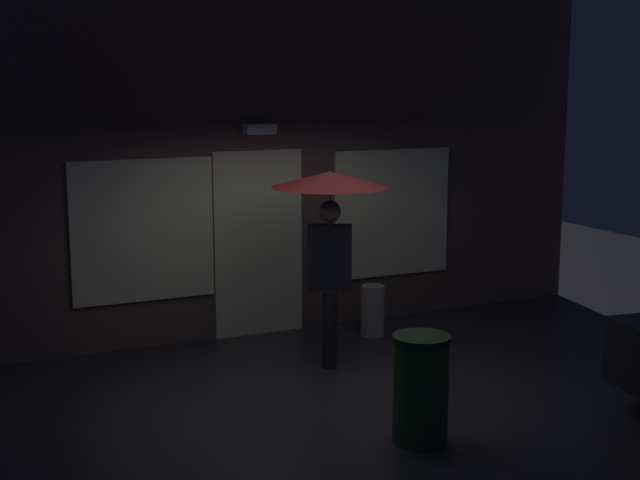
{
  "coord_description": "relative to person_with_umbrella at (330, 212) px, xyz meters",
  "views": [
    {
      "loc": [
        -3.87,
        -7.75,
        3.05
      ],
      "look_at": [
        0.11,
        0.71,
        1.37
      ],
      "focal_mm": 51.34,
      "sensor_mm": 36.0,
      "label": 1
    }
  ],
  "objects": [
    {
      "name": "sidewalk_bollard",
      "position": [
        0.96,
        0.81,
        -1.35
      ],
      "size": [
        0.28,
        0.28,
        0.61
      ],
      "primitive_type": "cylinder",
      "color": "#9E998E",
      "rests_on": "ground"
    },
    {
      "name": "building_facade",
      "position": [
        -0.22,
        1.63,
        0.4
      ],
      "size": [
        9.09,
        0.48,
        4.15
      ],
      "color": "brown",
      "rests_on": "ground"
    },
    {
      "name": "ground_plane",
      "position": [
        -0.23,
        -0.71,
        -1.65
      ],
      "size": [
        18.0,
        18.0,
        0.0
      ],
      "primitive_type": "plane",
      "color": "#26262B"
    },
    {
      "name": "trash_bin",
      "position": [
        -0.21,
        -2.19,
        -1.19
      ],
      "size": [
        0.49,
        0.49,
        0.92
      ],
      "color": "#1E4C23",
      "rests_on": "ground"
    },
    {
      "name": "person_with_umbrella",
      "position": [
        0.0,
        0.0,
        0.0
      ],
      "size": [
        1.22,
        1.22,
        2.08
      ],
      "rotation": [
        0.0,
        0.0,
        2.67
      ],
      "color": "black",
      "rests_on": "ground"
    }
  ]
}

